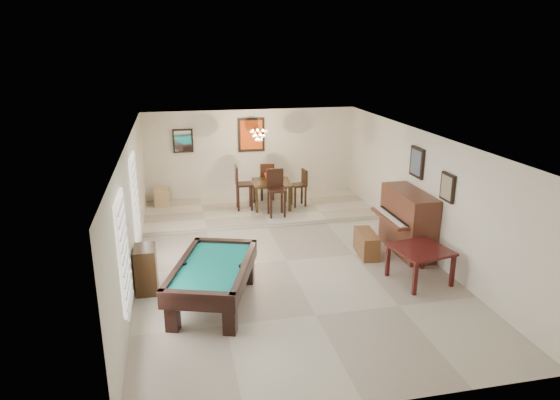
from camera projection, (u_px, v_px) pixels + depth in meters
name	position (u px, v px, depth m)	size (l,w,h in m)	color
ground_plane	(286.00, 261.00, 10.44)	(6.00, 9.00, 0.02)	beige
wall_back	(251.00, 155.00, 14.25)	(6.00, 0.04, 2.60)	silver
wall_front	(371.00, 314.00, 5.85)	(6.00, 0.04, 2.60)	silver
wall_left	(132.00, 212.00, 9.45)	(0.04, 9.00, 2.60)	silver
wall_right	(423.00, 193.00, 10.65)	(0.04, 9.00, 2.60)	silver
ceiling	(286.00, 138.00, 9.66)	(6.00, 9.00, 0.04)	white
dining_step	(259.00, 210.00, 13.45)	(6.00, 2.50, 0.12)	beige
window_left_front	(124.00, 252.00, 7.37)	(0.06, 1.00, 1.70)	white
window_left_rear	(135.00, 197.00, 9.98)	(0.06, 1.00, 1.70)	white
pool_table	(213.00, 285.00, 8.59)	(1.19, 2.20, 0.73)	black
square_table	(419.00, 265.00, 9.45)	(0.97, 0.97, 0.67)	#340E0D
upright_piano	(401.00, 222.00, 10.70)	(0.91, 1.63, 1.36)	#5C2D1D
piano_bench	(366.00, 244.00, 10.68)	(0.35, 0.90, 0.50)	brown
apothecary_chest	(146.00, 269.00, 9.04)	(0.38, 0.57, 0.85)	black
dining_table	(272.00, 192.00, 13.39)	(1.00, 1.00, 0.83)	black
flower_vase	(271.00, 173.00, 13.23)	(0.15, 0.15, 0.25)	#AC210E
dining_chair_south	(276.00, 193.00, 12.65)	(0.44, 0.44, 1.19)	black
dining_chair_north	(267.00, 181.00, 14.06)	(0.39, 0.39, 1.06)	black
dining_chair_west	(244.00, 188.00, 13.17)	(0.44, 0.44, 1.18)	black
dining_chair_east	(299.00, 188.00, 13.47)	(0.37, 0.37, 1.00)	black
corner_bench	(162.00, 197.00, 13.63)	(0.39, 0.49, 0.44)	tan
chandelier	(259.00, 131.00, 12.77)	(0.44, 0.44, 0.60)	#FFE5B2
back_painting	(251.00, 135.00, 14.03)	(0.75, 0.06, 0.95)	#D84C14
back_mirror	(183.00, 141.00, 13.68)	(0.55, 0.06, 0.65)	white
right_picture_upper	(417.00, 162.00, 10.74)	(0.06, 0.55, 0.65)	slate
right_picture_lower	(448.00, 187.00, 9.59)	(0.06, 0.45, 0.55)	gray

